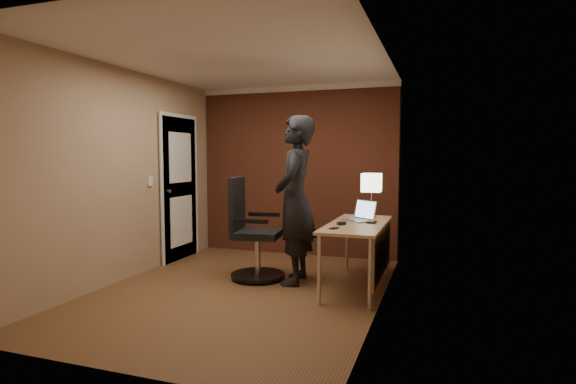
{
  "coord_description": "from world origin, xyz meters",
  "views": [
    {
      "loc": [
        2.05,
        -4.41,
        1.47
      ],
      "look_at": [
        0.35,
        0.55,
        1.05
      ],
      "focal_mm": 28.0,
      "sensor_mm": 36.0,
      "label": 1
    }
  ],
  "objects_px": {
    "phone": "(334,228)",
    "person": "(295,200)",
    "desk": "(364,235)",
    "laptop": "(361,215)",
    "office_chair": "(252,235)",
    "desk_lamp": "(371,183)",
    "mouse": "(341,223)",
    "wallet": "(372,222)"
  },
  "relations": [
    {
      "from": "phone",
      "to": "person",
      "type": "height_order",
      "value": "person"
    },
    {
      "from": "desk",
      "to": "person",
      "type": "bearing_deg",
      "value": -178.96
    },
    {
      "from": "laptop",
      "to": "desk",
      "type": "bearing_deg",
      "value": -72.92
    },
    {
      "from": "office_chair",
      "to": "desk_lamp",
      "type": "bearing_deg",
      "value": 20.25
    },
    {
      "from": "laptop",
      "to": "mouse",
      "type": "height_order",
      "value": "laptop"
    },
    {
      "from": "laptop",
      "to": "person",
      "type": "distance_m",
      "value": 0.78
    },
    {
      "from": "desk_lamp",
      "to": "phone",
      "type": "height_order",
      "value": "desk_lamp"
    },
    {
      "from": "office_chair",
      "to": "phone",
      "type": "bearing_deg",
      "value": -21.53
    },
    {
      "from": "mouse",
      "to": "phone",
      "type": "height_order",
      "value": "mouse"
    },
    {
      "from": "desk_lamp",
      "to": "wallet",
      "type": "height_order",
      "value": "desk_lamp"
    },
    {
      "from": "desk_lamp",
      "to": "phone",
      "type": "bearing_deg",
      "value": -104.05
    },
    {
      "from": "phone",
      "to": "office_chair",
      "type": "relative_size",
      "value": 0.1
    },
    {
      "from": "desk",
      "to": "laptop",
      "type": "distance_m",
      "value": 0.3
    },
    {
      "from": "office_chair",
      "to": "person",
      "type": "height_order",
      "value": "person"
    },
    {
      "from": "desk",
      "to": "phone",
      "type": "relative_size",
      "value": 13.04
    },
    {
      "from": "desk",
      "to": "mouse",
      "type": "relative_size",
      "value": 15.0
    },
    {
      "from": "desk",
      "to": "office_chair",
      "type": "distance_m",
      "value": 1.34
    },
    {
      "from": "laptop",
      "to": "person",
      "type": "bearing_deg",
      "value": -162.01
    },
    {
      "from": "laptop",
      "to": "person",
      "type": "xyz_separation_m",
      "value": [
        -0.72,
        -0.24,
        0.17
      ]
    },
    {
      "from": "mouse",
      "to": "laptop",
      "type": "bearing_deg",
      "value": 92.93
    },
    {
      "from": "person",
      "to": "office_chair",
      "type": "bearing_deg",
      "value": -96.45
    },
    {
      "from": "office_chair",
      "to": "person",
      "type": "bearing_deg",
      "value": 1.04
    },
    {
      "from": "mouse",
      "to": "phone",
      "type": "relative_size",
      "value": 0.87
    },
    {
      "from": "person",
      "to": "desk_lamp",
      "type": "bearing_deg",
      "value": 113.83
    },
    {
      "from": "laptop",
      "to": "wallet",
      "type": "bearing_deg",
      "value": -48.78
    },
    {
      "from": "laptop",
      "to": "mouse",
      "type": "relative_size",
      "value": 4.19
    },
    {
      "from": "desk",
      "to": "phone",
      "type": "distance_m",
      "value": 0.53
    },
    {
      "from": "phone",
      "to": "office_chair",
      "type": "xyz_separation_m",
      "value": [
        -1.11,
        0.44,
        -0.21
      ]
    },
    {
      "from": "wallet",
      "to": "mouse",
      "type": "bearing_deg",
      "value": -140.27
    },
    {
      "from": "mouse",
      "to": "wallet",
      "type": "distance_m",
      "value": 0.38
    },
    {
      "from": "desk_lamp",
      "to": "person",
      "type": "xyz_separation_m",
      "value": [
        -0.8,
        -0.49,
        -0.18
      ]
    },
    {
      "from": "desk_lamp",
      "to": "mouse",
      "type": "bearing_deg",
      "value": -108.59
    },
    {
      "from": "desk_lamp",
      "to": "mouse",
      "type": "height_order",
      "value": "desk_lamp"
    },
    {
      "from": "desk_lamp",
      "to": "office_chair",
      "type": "xyz_separation_m",
      "value": [
        -1.34,
        -0.5,
        -0.62
      ]
    },
    {
      "from": "phone",
      "to": "wallet",
      "type": "bearing_deg",
      "value": 74.63
    },
    {
      "from": "desk_lamp",
      "to": "wallet",
      "type": "relative_size",
      "value": 4.86
    },
    {
      "from": "desk_lamp",
      "to": "mouse",
      "type": "relative_size",
      "value": 5.35
    },
    {
      "from": "wallet",
      "to": "person",
      "type": "height_order",
      "value": "person"
    },
    {
      "from": "desk_lamp",
      "to": "phone",
      "type": "distance_m",
      "value": 1.05
    },
    {
      "from": "desk",
      "to": "office_chair",
      "type": "bearing_deg",
      "value": -178.96
    },
    {
      "from": "desk",
      "to": "wallet",
      "type": "relative_size",
      "value": 13.64
    },
    {
      "from": "office_chair",
      "to": "wallet",
      "type": "bearing_deg",
      "value": 3.26
    }
  ]
}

